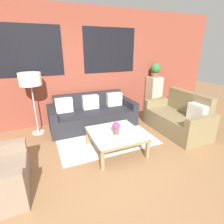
# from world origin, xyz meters

# --- Properties ---
(ground_plane) EXTENTS (16.00, 16.00, 0.00)m
(ground_plane) POSITION_xyz_m (0.00, 0.00, 0.00)
(ground_plane) COLOR #8E6642
(wall_back_brick) EXTENTS (8.40, 0.09, 2.80)m
(wall_back_brick) POSITION_xyz_m (0.00, 2.44, 1.41)
(wall_back_brick) COLOR brown
(wall_back_brick) RESTS_ON ground_plane
(rug) EXTENTS (2.05, 1.48, 0.00)m
(rug) POSITION_xyz_m (0.33, 1.22, 0.00)
(rug) COLOR silver
(rug) RESTS_ON ground_plane
(couch_dark) EXTENTS (2.10, 0.88, 0.78)m
(couch_dark) POSITION_xyz_m (0.29, 1.95, 0.28)
(couch_dark) COLOR #232328
(couch_dark) RESTS_ON ground_plane
(settee_vintage) EXTENTS (0.80, 1.51, 0.92)m
(settee_vintage) POSITION_xyz_m (2.02, 0.83, 0.31)
(settee_vintage) COLOR olive
(settee_vintage) RESTS_ON ground_plane
(coffee_table) EXTENTS (0.94, 0.94, 0.39)m
(coffee_table) POSITION_xyz_m (0.33, 0.64, 0.33)
(coffee_table) COLOR silver
(coffee_table) RESTS_ON ground_plane
(floor_lamp) EXTENTS (0.46, 0.46, 1.39)m
(floor_lamp) POSITION_xyz_m (-1.02, 2.03, 1.21)
(floor_lamp) COLOR #B2B2B7
(floor_lamp) RESTS_ON ground_plane
(drawer_cabinet) EXTENTS (0.36, 0.39, 1.07)m
(drawer_cabinet) POSITION_xyz_m (2.27, 2.17, 0.54)
(drawer_cabinet) COLOR #C6B793
(drawer_cabinet) RESTS_ON ground_plane
(potted_plant) EXTENTS (0.28, 0.28, 0.39)m
(potted_plant) POSITION_xyz_m (2.27, 2.17, 1.27)
(potted_plant) COLOR brown
(potted_plant) RESTS_ON drawer_cabinet
(flower_vase) EXTENTS (0.14, 0.14, 0.23)m
(flower_vase) POSITION_xyz_m (0.31, 0.58, 0.52)
(flower_vase) COLOR brown
(flower_vase) RESTS_ON coffee_table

